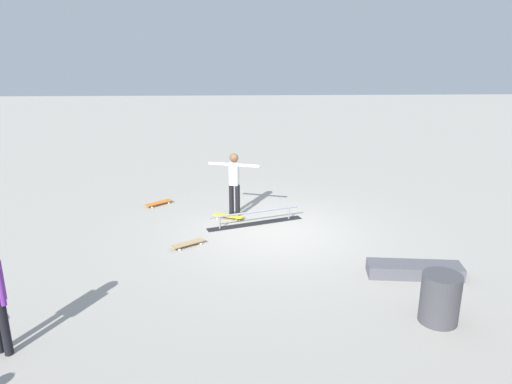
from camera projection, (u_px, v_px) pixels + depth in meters
ground_plane at (276, 232)px, 11.79m from camera, size 60.00×60.00×0.00m
grind_rail at (255, 218)px, 12.25m from camera, size 2.44×1.06×0.35m
skate_ledge at (414, 270)px, 9.55m from camera, size 1.86×0.70×0.25m
skater_main at (234, 180)px, 12.56m from camera, size 1.32×0.46×1.69m
skateboard_main at (229, 216)px, 12.61m from camera, size 0.81×0.50×0.09m
loose_skateboard_orange at (158, 203)px, 13.63m from camera, size 0.74×0.67×0.09m
loose_skateboard_natural at (188, 243)px, 10.92m from camera, size 0.77×0.63×0.09m
trash_bin at (440, 298)px, 7.92m from camera, size 0.63×0.63×0.84m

